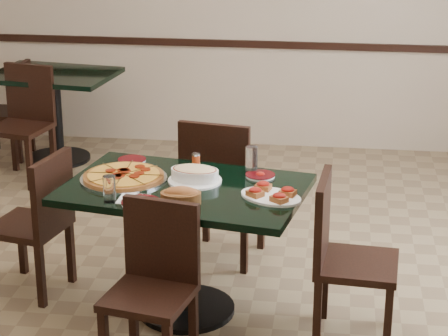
# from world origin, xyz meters

# --- Properties ---
(floor) EXTENTS (5.50, 5.50, 0.00)m
(floor) POSITION_xyz_m (0.00, 0.00, 0.00)
(floor) COLOR brown
(floor) RESTS_ON ground
(room_shell) EXTENTS (5.50, 5.50, 5.50)m
(room_shell) POSITION_xyz_m (1.02, 1.73, 1.17)
(room_shell) COLOR silver
(room_shell) RESTS_ON floor
(main_table) EXTENTS (1.39, 1.03, 0.75)m
(main_table) POSITION_xyz_m (-0.08, -0.32, 0.57)
(main_table) COLOR black
(main_table) RESTS_ON floor
(back_table) EXTENTS (1.07, 0.84, 0.75)m
(back_table) POSITION_xyz_m (-1.60, 2.10, 0.52)
(back_table) COLOR black
(back_table) RESTS_ON floor
(chair_far) EXTENTS (0.51, 0.51, 0.94)m
(chair_far) POSITION_xyz_m (0.02, 0.33, 0.53)
(chair_far) COLOR black
(chair_far) RESTS_ON floor
(chair_near) EXTENTS (0.46, 0.46, 0.84)m
(chair_near) POSITION_xyz_m (-0.14, -0.85, 0.47)
(chair_near) COLOR black
(chair_near) RESTS_ON floor
(chair_right) EXTENTS (0.45, 0.45, 0.89)m
(chair_right) POSITION_xyz_m (0.77, -0.48, 0.50)
(chair_right) COLOR black
(chair_right) RESTS_ON floor
(chair_left) EXTENTS (0.47, 0.47, 0.84)m
(chair_left) POSITION_xyz_m (-0.95, -0.20, 0.47)
(chair_left) COLOR black
(chair_left) RESTS_ON floor
(back_chair_near) EXTENTS (0.49, 0.49, 0.89)m
(back_chair_near) POSITION_xyz_m (-1.71, 1.67, 0.50)
(back_chair_near) COLOR black
(back_chair_near) RESTS_ON floor
(back_chair_left) EXTENTS (0.38, 0.38, 0.81)m
(back_chair_left) POSITION_xyz_m (-1.98, 2.14, 0.45)
(back_chair_left) COLOR black
(back_chair_left) RESTS_ON floor
(pepperoni_pizza) EXTENTS (0.47, 0.47, 0.04)m
(pepperoni_pizza) POSITION_xyz_m (-0.42, -0.27, 0.77)
(pepperoni_pizza) COLOR silver
(pepperoni_pizza) RESTS_ON main_table
(lasagna_casserole) EXTENTS (0.29, 0.29, 0.09)m
(lasagna_casserole) POSITION_xyz_m (-0.03, -0.25, 0.80)
(lasagna_casserole) COLOR white
(lasagna_casserole) RESTS_ON main_table
(bread_basket) EXTENTS (0.22, 0.17, 0.09)m
(bread_basket) POSITION_xyz_m (-0.05, -0.57, 0.79)
(bread_basket) COLOR brown
(bread_basket) RESTS_ON main_table
(bruschetta_platter) EXTENTS (0.41, 0.36, 0.05)m
(bruschetta_platter) POSITION_xyz_m (0.39, -0.43, 0.77)
(bruschetta_platter) COLOR white
(bruschetta_platter) RESTS_ON main_table
(side_plate_near) EXTENTS (0.20, 0.20, 0.02)m
(side_plate_near) POSITION_xyz_m (-0.25, -0.60, 0.76)
(side_plate_near) COLOR white
(side_plate_near) RESTS_ON main_table
(side_plate_far_r) EXTENTS (0.16, 0.16, 0.03)m
(side_plate_far_r) POSITION_xyz_m (0.31, -0.13, 0.76)
(side_plate_far_r) COLOR white
(side_plate_far_r) RESTS_ON main_table
(side_plate_far_l) EXTENTS (0.16, 0.16, 0.02)m
(side_plate_far_l) POSITION_xyz_m (-0.45, 0.03, 0.76)
(side_plate_far_l) COLOR white
(side_plate_far_l) RESTS_ON main_table
(napkin_setting) EXTENTS (0.15, 0.15, 0.01)m
(napkin_setting) POSITION_xyz_m (-0.30, -0.55, 0.75)
(napkin_setting) COLOR white
(napkin_setting) RESTS_ON main_table
(water_glass_a) EXTENTS (0.07, 0.07, 0.15)m
(water_glass_a) POSITION_xyz_m (0.25, -0.05, 0.82)
(water_glass_a) COLOR white
(water_glass_a) RESTS_ON main_table
(water_glass_b) EXTENTS (0.06, 0.06, 0.14)m
(water_glass_b) POSITION_xyz_m (-0.42, -0.59, 0.82)
(water_glass_b) COLOR white
(water_glass_b) RESTS_ON main_table
(pepper_shaker) EXTENTS (0.05, 0.05, 0.08)m
(pepper_shaker) POSITION_xyz_m (-0.07, -0.01, 0.79)
(pepper_shaker) COLOR #AE4212
(pepper_shaker) RESTS_ON main_table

